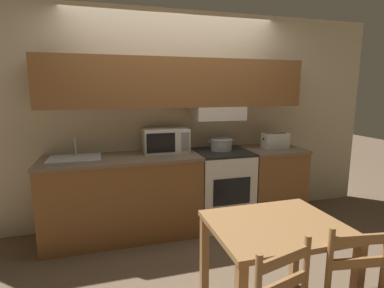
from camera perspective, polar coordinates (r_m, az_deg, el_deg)
name	(u,v)px	position (r m, az deg, el deg)	size (l,w,h in m)	color
ground_plane	(176,217)	(4.00, -3.00, -13.73)	(16.00, 16.00, 0.00)	brown
wall_back	(177,104)	(3.61, -2.81, 7.59)	(5.43, 0.38, 2.55)	beige
lower_counter_main	(123,197)	(3.46, -12.94, -9.77)	(1.70, 0.64, 0.91)	brown
lower_counter_right_stub	(271,183)	(3.99, 14.74, -7.14)	(0.70, 0.64, 0.91)	brown
stove_range	(222,187)	(3.70, 5.66, -8.23)	(0.63, 0.62, 0.91)	white
cooking_pot	(221,144)	(3.62, 5.59, -0.01)	(0.35, 0.27, 0.14)	#B7BABF
microwave	(166,140)	(3.49, -5.04, 0.68)	(0.52, 0.31, 0.28)	white
toaster	(275,140)	(3.89, 15.55, 0.66)	(0.33, 0.17, 0.18)	white
sink_basin	(75,158)	(3.35, -21.43, -2.54)	(0.52, 0.40, 0.22)	#B7BABF
dining_table	(275,241)	(2.18, 15.52, -17.42)	(0.86, 0.70, 0.76)	#9E7042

